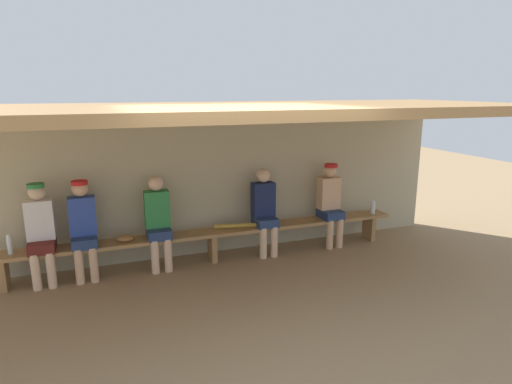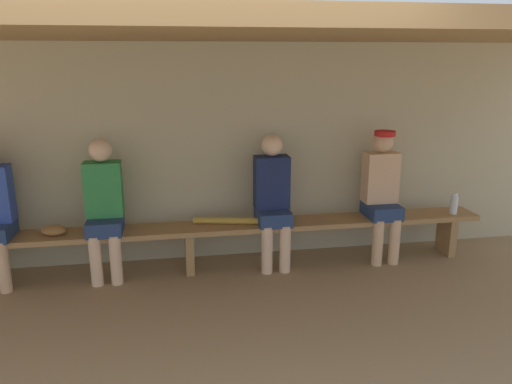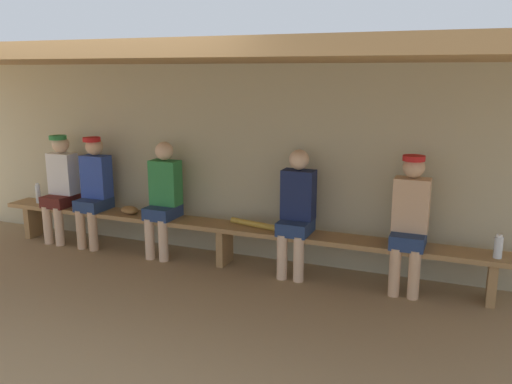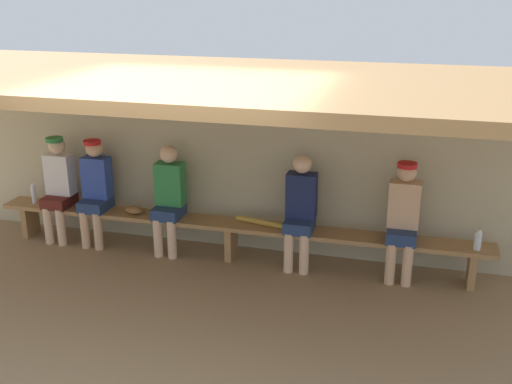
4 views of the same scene
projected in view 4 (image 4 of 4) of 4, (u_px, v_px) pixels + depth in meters
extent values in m
plane|color=#937754|center=(185.00, 324.00, 6.02)|extent=(24.00, 24.00, 0.00)
cube|color=#B7AD8C|center=(241.00, 160.00, 7.47)|extent=(8.00, 0.20, 2.20)
cube|color=#9E7547|center=(202.00, 82.00, 5.91)|extent=(8.00, 2.80, 0.12)
cube|color=#9E7547|center=(231.00, 224.00, 7.29)|extent=(6.00, 0.36, 0.05)
cube|color=#9E7547|center=(30.00, 220.00, 8.03)|extent=(0.08, 0.29, 0.41)
cube|color=#9E7547|center=(231.00, 242.00, 7.36)|extent=(0.08, 0.29, 0.41)
cube|color=#9E7547|center=(472.00, 269.00, 6.70)|extent=(0.08, 0.29, 0.41)
cube|color=navy|center=(401.00, 235.00, 6.76)|extent=(0.32, 0.40, 0.14)
cylinder|color=#DBAD84|center=(390.00, 264.00, 6.73)|extent=(0.11, 0.11, 0.48)
cylinder|color=#DBAD84|center=(407.00, 266.00, 6.69)|extent=(0.11, 0.11, 0.48)
cube|color=#DBAD84|center=(404.00, 204.00, 6.72)|extent=(0.34, 0.20, 0.52)
sphere|color=#DBAD84|center=(407.00, 172.00, 6.60)|extent=(0.21, 0.21, 0.21)
cylinder|color=red|center=(407.00, 165.00, 6.53)|extent=(0.21, 0.21, 0.05)
cube|color=navy|center=(96.00, 204.00, 7.66)|extent=(0.32, 0.40, 0.14)
cylinder|color=#DBAD84|center=(85.00, 230.00, 7.63)|extent=(0.11, 0.11, 0.48)
cylinder|color=#DBAD84|center=(98.00, 231.00, 7.59)|extent=(0.11, 0.11, 0.48)
cube|color=#2D47A5|center=(97.00, 177.00, 7.62)|extent=(0.34, 0.20, 0.52)
sphere|color=#DBAD84|center=(94.00, 149.00, 7.50)|extent=(0.21, 0.21, 0.21)
cylinder|color=red|center=(92.00, 142.00, 7.43)|extent=(0.21, 0.21, 0.05)
cube|color=navy|center=(300.00, 225.00, 7.03)|extent=(0.32, 0.40, 0.14)
cylinder|color=beige|center=(289.00, 252.00, 7.01)|extent=(0.11, 0.11, 0.48)
cylinder|color=beige|center=(304.00, 254.00, 6.96)|extent=(0.11, 0.11, 0.48)
cube|color=#19234C|center=(302.00, 195.00, 7.00)|extent=(0.34, 0.20, 0.52)
sphere|color=beige|center=(302.00, 164.00, 6.87)|extent=(0.21, 0.21, 0.21)
cube|color=#591E19|center=(59.00, 201.00, 7.78)|extent=(0.32, 0.40, 0.14)
cylinder|color=beige|center=(48.00, 226.00, 7.76)|extent=(0.11, 0.11, 0.48)
cylinder|color=beige|center=(61.00, 227.00, 7.71)|extent=(0.11, 0.11, 0.48)
cube|color=white|center=(60.00, 174.00, 7.75)|extent=(0.34, 0.20, 0.52)
sphere|color=beige|center=(57.00, 146.00, 7.63)|extent=(0.21, 0.21, 0.21)
cylinder|color=#2D8442|center=(54.00, 139.00, 7.56)|extent=(0.21, 0.21, 0.05)
cube|color=navy|center=(169.00, 212.00, 7.42)|extent=(0.32, 0.40, 0.14)
cylinder|color=beige|center=(158.00, 238.00, 7.40)|extent=(0.11, 0.11, 0.48)
cylinder|color=beige|center=(172.00, 239.00, 7.35)|extent=(0.11, 0.11, 0.48)
cube|color=#2D8442|center=(170.00, 184.00, 7.39)|extent=(0.34, 0.20, 0.52)
sphere|color=beige|center=(169.00, 154.00, 7.26)|extent=(0.21, 0.21, 0.21)
cylinder|color=silver|center=(478.00, 241.00, 6.53)|extent=(0.08, 0.08, 0.20)
cylinder|color=white|center=(479.00, 231.00, 6.49)|extent=(0.05, 0.05, 0.02)
cylinder|color=silver|center=(34.00, 194.00, 7.87)|extent=(0.06, 0.06, 0.23)
cylinder|color=white|center=(33.00, 185.00, 7.83)|extent=(0.04, 0.04, 0.02)
ellipsoid|color=olive|center=(134.00, 210.00, 7.55)|extent=(0.28, 0.23, 0.09)
cylinder|color=#B28C33|center=(269.00, 224.00, 7.15)|extent=(0.85, 0.25, 0.07)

